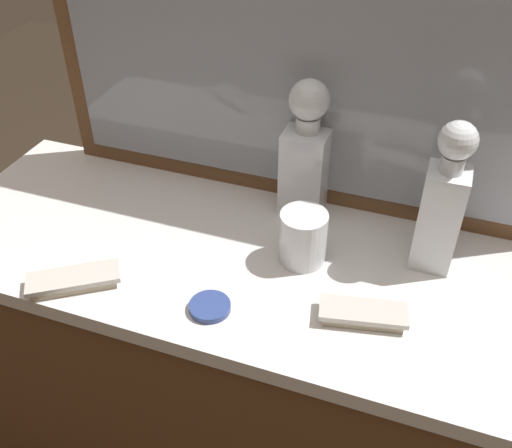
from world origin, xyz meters
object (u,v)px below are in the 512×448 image
(crystal_decanter_far_right, at_px, (441,211))
(crystal_tumbler_rear, at_px, (303,239))
(crystal_decanter_left, at_px, (306,161))
(porcelain_dish, at_px, (210,307))
(silver_brush_rear, at_px, (363,314))
(silver_brush_far_left, at_px, (74,280))

(crystal_decanter_far_right, xyz_separation_m, crystal_tumbler_rear, (-0.23, -0.07, -0.07))
(crystal_decanter_left, distance_m, crystal_tumbler_rear, 0.18)
(crystal_decanter_left, distance_m, porcelain_dish, 0.37)
(crystal_decanter_left, xyz_separation_m, crystal_decanter_far_right, (0.27, -0.09, 0.00))
(crystal_tumbler_rear, distance_m, silver_brush_rear, 0.19)
(crystal_decanter_left, bearing_deg, silver_brush_far_left, -130.96)
(silver_brush_far_left, xyz_separation_m, porcelain_dish, (0.25, 0.03, -0.01))
(crystal_decanter_far_right, relative_size, silver_brush_far_left, 1.75)
(crystal_tumbler_rear, relative_size, silver_brush_far_left, 0.62)
(crystal_decanter_left, distance_m, silver_brush_far_left, 0.50)
(crystal_decanter_far_right, bearing_deg, silver_brush_far_left, -154.51)
(crystal_decanter_left, height_order, crystal_tumbler_rear, crystal_decanter_left)
(porcelain_dish, bearing_deg, crystal_tumbler_rear, 58.31)
(crystal_decanter_left, distance_m, crystal_decanter_far_right, 0.29)
(crystal_tumbler_rear, distance_m, silver_brush_far_left, 0.42)
(crystal_decanter_left, bearing_deg, crystal_decanter_far_right, -17.58)
(crystal_decanter_far_right, relative_size, crystal_tumbler_rear, 2.82)
(crystal_decanter_far_right, height_order, silver_brush_rear, crystal_decanter_far_right)
(silver_brush_rear, height_order, porcelain_dish, silver_brush_rear)
(porcelain_dish, bearing_deg, crystal_decanter_far_right, 36.85)
(crystal_tumbler_rear, xyz_separation_m, porcelain_dish, (-0.11, -0.18, -0.04))
(crystal_decanter_left, height_order, silver_brush_far_left, crystal_decanter_left)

